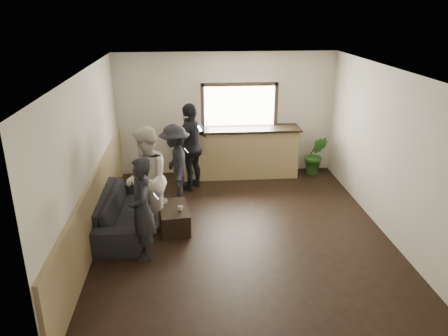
{
  "coord_description": "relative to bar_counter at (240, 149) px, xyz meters",
  "views": [
    {
      "loc": [
        -0.88,
        -6.79,
        3.76
      ],
      "look_at": [
        -0.27,
        0.4,
        1.05
      ],
      "focal_mm": 35.0,
      "sensor_mm": 36.0,
      "label": 1
    }
  ],
  "objects": [
    {
      "name": "cup_a",
      "position": [
        -1.65,
        -2.29,
        -0.2
      ],
      "size": [
        0.16,
        0.16,
        0.1
      ],
      "primitive_type": "imported",
      "rotation": [
        0.0,
        0.0,
        0.29
      ],
      "color": "silver",
      "rests_on": "coffee_table"
    },
    {
      "name": "bar_counter",
      "position": [
        0.0,
        0.0,
        0.0
      ],
      "size": [
        2.7,
        0.68,
        2.13
      ],
      "color": "#A08857",
      "rests_on": "ground"
    },
    {
      "name": "person_d",
      "position": [
        -1.12,
        -0.68,
        0.3
      ],
      "size": [
        1.02,
        1.16,
        1.88
      ],
      "rotation": [
        0.0,
        0.0,
        -2.2
      ],
      "color": "black",
      "rests_on": "ground"
    },
    {
      "name": "person_c",
      "position": [
        -1.45,
        -1.33,
        0.16
      ],
      "size": [
        0.76,
        1.12,
        1.61
      ],
      "rotation": [
        0.0,
        0.0,
        -1.41
      ],
      "color": "black",
      "rests_on": "ground"
    },
    {
      "name": "ground",
      "position": [
        -0.3,
        -2.7,
        -0.64
      ],
      "size": [
        5.0,
        6.0,
        0.01
      ],
      "primitive_type": "cube",
      "color": "black"
    },
    {
      "name": "potted_plant",
      "position": [
        1.77,
        -0.05,
        -0.18
      ],
      "size": [
        0.57,
        0.48,
        0.93
      ],
      "primitive_type": "imported",
      "rotation": [
        0.0,
        0.0,
        -0.14
      ],
      "color": "#2D6623",
      "rests_on": "ground"
    },
    {
      "name": "coffee_table",
      "position": [
        -1.48,
        -2.46,
        -0.44
      ],
      "size": [
        0.59,
        0.94,
        0.39
      ],
      "primitive_type": "cube",
      "rotation": [
        0.0,
        0.0,
        0.12
      ],
      "color": "black",
      "rests_on": "ground"
    },
    {
      "name": "person_b",
      "position": [
        -1.92,
        -2.44,
        0.28
      ],
      "size": [
        0.81,
        0.98,
        1.85
      ],
      "rotation": [
        0.0,
        0.0,
        -1.44
      ],
      "color": "silver",
      "rests_on": "ground"
    },
    {
      "name": "sofa",
      "position": [
        -2.37,
        -2.35,
        -0.32
      ],
      "size": [
        0.96,
        2.25,
        0.65
      ],
      "primitive_type": "imported",
      "rotation": [
        0.0,
        0.0,
        1.53
      ],
      "color": "black",
      "rests_on": "ground"
    },
    {
      "name": "person_a",
      "position": [
        -1.92,
        -3.39,
        0.19
      ],
      "size": [
        0.51,
        0.66,
        1.66
      ],
      "rotation": [
        0.0,
        0.0,
        -1.42
      ],
      "color": "black",
      "rests_on": "ground"
    },
    {
      "name": "cup_b",
      "position": [
        -1.35,
        -2.59,
        -0.21
      ],
      "size": [
        0.13,
        0.13,
        0.08
      ],
      "primitive_type": "imported",
      "rotation": [
        0.0,
        0.0,
        5.64
      ],
      "color": "silver",
      "rests_on": "coffee_table"
    },
    {
      "name": "room_shell",
      "position": [
        -1.04,
        -2.7,
        0.83
      ],
      "size": [
        5.01,
        6.01,
        2.8
      ],
      "color": "silver",
      "rests_on": "ground"
    }
  ]
}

